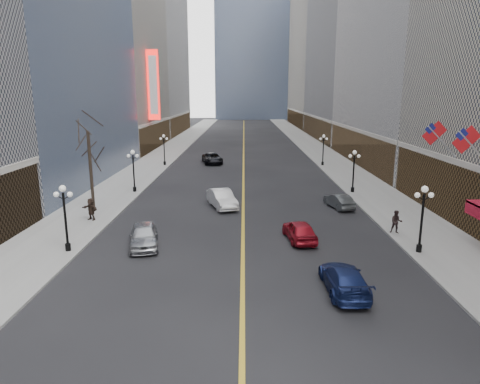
{
  "coord_description": "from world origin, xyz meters",
  "views": [
    {
      "loc": [
        0.06,
        2.86,
        10.45
      ],
      "look_at": [
        -0.1,
        20.28,
        6.46
      ],
      "focal_mm": 32.0,
      "sensor_mm": 36.0,
      "label": 1
    }
  ],
  "objects_px": {
    "streetlamp_west_3": "(164,146)",
    "streetlamp_east_2": "(354,167)",
    "car_nb_near": "(144,235)",
    "car_sb_near": "(344,279)",
    "streetlamp_west_2": "(133,166)",
    "car_sb_far": "(339,201)",
    "streetlamp_west_1": "(65,211)",
    "car_sb_mid": "(299,230)",
    "car_nb_mid": "(222,199)",
    "car_nb_far": "(212,158)",
    "streetlamp_east_1": "(423,212)",
    "streetlamp_east_3": "(323,147)"
  },
  "relations": [
    {
      "from": "streetlamp_west_3",
      "to": "streetlamp_east_2",
      "type": "bearing_deg",
      "value": -37.33
    },
    {
      "from": "car_nb_near",
      "to": "car_sb_near",
      "type": "xyz_separation_m",
      "value": [
        12.43,
        -6.92,
        -0.08
      ]
    },
    {
      "from": "streetlamp_west_2",
      "to": "car_sb_far",
      "type": "height_order",
      "value": "streetlamp_west_2"
    },
    {
      "from": "streetlamp_east_2",
      "to": "car_sb_near",
      "type": "distance_m",
      "value": 24.59
    },
    {
      "from": "car_sb_far",
      "to": "streetlamp_west_1",
      "type": "bearing_deg",
      "value": 15.67
    },
    {
      "from": "streetlamp_west_3",
      "to": "car_sb_mid",
      "type": "bearing_deg",
      "value": -64.48
    },
    {
      "from": "streetlamp_west_1",
      "to": "car_nb_mid",
      "type": "distance_m",
      "value": 15.62
    },
    {
      "from": "car_nb_far",
      "to": "car_nb_mid",
      "type": "bearing_deg",
      "value": -96.12
    },
    {
      "from": "streetlamp_west_1",
      "to": "car_sb_far",
      "type": "relative_size",
      "value": 1.11
    },
    {
      "from": "car_sb_far",
      "to": "car_sb_mid",
      "type": "bearing_deg",
      "value": 48.1
    },
    {
      "from": "streetlamp_east_2",
      "to": "streetlamp_west_2",
      "type": "bearing_deg",
      "value": 180.0
    },
    {
      "from": "car_nb_mid",
      "to": "car_sb_mid",
      "type": "distance_m",
      "value": 11.17
    },
    {
      "from": "streetlamp_east_1",
      "to": "car_nb_near",
      "type": "xyz_separation_m",
      "value": [
        -18.74,
        1.26,
        -2.09
      ]
    },
    {
      "from": "streetlamp_west_1",
      "to": "car_nb_near",
      "type": "xyz_separation_m",
      "value": [
        4.86,
        1.26,
        -2.09
      ]
    },
    {
      "from": "streetlamp_west_3",
      "to": "car_nb_far",
      "type": "relative_size",
      "value": 0.78
    },
    {
      "from": "car_sb_far",
      "to": "car_nb_near",
      "type": "bearing_deg",
      "value": 19.62
    },
    {
      "from": "streetlamp_east_3",
      "to": "car_nb_near",
      "type": "distance_m",
      "value": 39.53
    },
    {
      "from": "streetlamp_east_2",
      "to": "car_nb_mid",
      "type": "xyz_separation_m",
      "value": [
        -13.8,
        -6.01,
        -2.06
      ]
    },
    {
      "from": "streetlamp_east_2",
      "to": "car_nb_far",
      "type": "distance_m",
      "value": 26.23
    },
    {
      "from": "car_sb_near",
      "to": "streetlamp_east_3",
      "type": "bearing_deg",
      "value": -99.71
    },
    {
      "from": "streetlamp_east_2",
      "to": "car_nb_far",
      "type": "relative_size",
      "value": 0.78
    },
    {
      "from": "streetlamp_west_2",
      "to": "car_nb_far",
      "type": "relative_size",
      "value": 0.78
    },
    {
      "from": "streetlamp_west_2",
      "to": "car_sb_mid",
      "type": "bearing_deg",
      "value": -43.96
    },
    {
      "from": "streetlamp_west_2",
      "to": "car_sb_far",
      "type": "distance_m",
      "value": 21.79
    },
    {
      "from": "streetlamp_east_1",
      "to": "streetlamp_west_3",
      "type": "height_order",
      "value": "same"
    },
    {
      "from": "streetlamp_east_2",
      "to": "streetlamp_west_1",
      "type": "height_order",
      "value": "same"
    },
    {
      "from": "car_nb_near",
      "to": "streetlamp_west_3",
      "type": "bearing_deg",
      "value": 85.65
    },
    {
      "from": "streetlamp_west_2",
      "to": "car_sb_near",
      "type": "bearing_deg",
      "value": -53.85
    },
    {
      "from": "streetlamp_west_2",
      "to": "car_nb_near",
      "type": "distance_m",
      "value": 17.56
    },
    {
      "from": "streetlamp_east_1",
      "to": "car_nb_far",
      "type": "relative_size",
      "value": 0.78
    },
    {
      "from": "car_nb_far",
      "to": "car_sb_far",
      "type": "relative_size",
      "value": 1.42
    },
    {
      "from": "streetlamp_east_1",
      "to": "car_nb_near",
      "type": "height_order",
      "value": "streetlamp_east_1"
    },
    {
      "from": "streetlamp_west_3",
      "to": "streetlamp_east_3",
      "type": "bearing_deg",
      "value": 0.0
    },
    {
      "from": "car_nb_near",
      "to": "car_sb_near",
      "type": "relative_size",
      "value": 0.95
    },
    {
      "from": "streetlamp_east_2",
      "to": "streetlamp_west_3",
      "type": "bearing_deg",
      "value": 142.67
    },
    {
      "from": "car_nb_mid",
      "to": "car_sb_near",
      "type": "xyz_separation_m",
      "value": [
        7.49,
        -17.66,
        -0.11
      ]
    },
    {
      "from": "streetlamp_west_3",
      "to": "car_nb_near",
      "type": "distance_m",
      "value": 35.14
    },
    {
      "from": "streetlamp_east_3",
      "to": "streetlamp_west_1",
      "type": "distance_m",
      "value": 43.05
    },
    {
      "from": "car_sb_far",
      "to": "streetlamp_east_1",
      "type": "bearing_deg",
      "value": 89.18
    },
    {
      "from": "streetlamp_east_3",
      "to": "streetlamp_west_3",
      "type": "bearing_deg",
      "value": 180.0
    },
    {
      "from": "car_nb_far",
      "to": "car_sb_far",
      "type": "height_order",
      "value": "car_nb_far"
    },
    {
      "from": "streetlamp_east_1",
      "to": "car_nb_near",
      "type": "bearing_deg",
      "value": 176.16
    },
    {
      "from": "streetlamp_west_3",
      "to": "streetlamp_west_2",
      "type": "bearing_deg",
      "value": -90.0
    },
    {
      "from": "streetlamp_east_3",
      "to": "car_nb_mid",
      "type": "bearing_deg",
      "value": -119.89
    },
    {
      "from": "streetlamp_east_1",
      "to": "car_nb_far",
      "type": "xyz_separation_m",
      "value": [
        -16.61,
        38.19,
        -2.09
      ]
    },
    {
      "from": "car_nb_mid",
      "to": "car_sb_mid",
      "type": "bearing_deg",
      "value": -75.77
    },
    {
      "from": "car_sb_near",
      "to": "car_sb_mid",
      "type": "bearing_deg",
      "value": -81.78
    },
    {
      "from": "streetlamp_west_2",
      "to": "car_sb_near",
      "type": "xyz_separation_m",
      "value": [
        17.29,
        -23.67,
        -2.17
      ]
    },
    {
      "from": "car_nb_near",
      "to": "car_sb_far",
      "type": "distance_m",
      "value": 19.16
    },
    {
      "from": "streetlamp_east_2",
      "to": "car_nb_near",
      "type": "distance_m",
      "value": 25.22
    }
  ]
}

